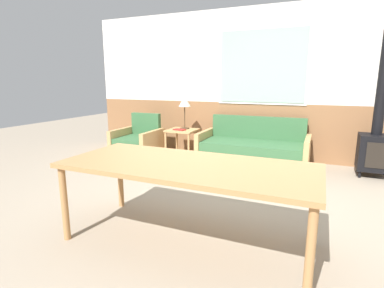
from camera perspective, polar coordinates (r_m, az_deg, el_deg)
The scene contains 9 objects.
ground_plane at distance 3.38m, azimuth 5.55°, elevation -12.90°, with size 16.00×16.00×0.00m, color gray.
wall_back at distance 5.63m, azimuth 14.24°, elevation 11.09°, with size 7.20×0.09×2.70m.
couch at distance 5.26m, azimuth 11.48°, elevation -1.22°, with size 1.83×0.83×0.79m.
armchair at distance 5.76m, azimuth -10.29°, elevation -0.04°, with size 0.77×0.77×0.80m.
side_table at distance 5.61m, azimuth -1.85°, elevation 1.89°, with size 0.53×0.53×0.53m.
table_lamp at distance 5.62m, azimuth -1.42°, elevation 7.73°, with size 0.23×0.23×0.60m.
book_stack at distance 5.51m, azimuth -2.42°, elevation 2.74°, with size 0.23×0.17×0.02m.
dining_table at distance 2.58m, azimuth -0.86°, elevation -5.01°, with size 2.17×0.93×0.73m.
wood_stove at distance 5.21m, azimuth 31.79°, elevation 2.10°, with size 0.45×0.44×2.46m.
Camera 1 is at (0.92, -2.93, 1.42)m, focal length 28.00 mm.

